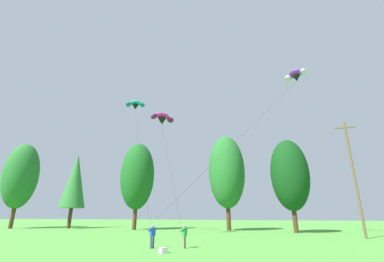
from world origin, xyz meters
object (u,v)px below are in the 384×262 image
(utility_pole, at_px, (354,174))
(parafoil_kite_high_teal, at_px, (135,105))
(parafoil_kite_far_purple, at_px, (296,76))
(picnic_cooler, at_px, (163,250))
(kite_flyer_near, at_px, (153,234))
(kite_flyer_mid, at_px, (184,234))
(parafoil_kite_mid_magenta, at_px, (162,119))

(utility_pole, bearing_deg, parafoil_kite_high_teal, 175.30)
(parafoil_kite_high_teal, distance_m, parafoil_kite_far_purple, 24.49)
(parafoil_kite_high_teal, height_order, picnic_cooler, parafoil_kite_high_teal)
(kite_flyer_near, distance_m, kite_flyer_mid, 2.38)
(kite_flyer_near, height_order, parafoil_kite_far_purple, parafoil_kite_far_purple)
(parafoil_kite_far_purple, bearing_deg, parafoil_kite_high_teal, -178.37)
(parafoil_kite_high_teal, bearing_deg, utility_pole, -4.70)
(kite_flyer_mid, height_order, parafoil_kite_mid_magenta, parafoil_kite_mid_magenta)
(parafoil_kite_mid_magenta, xyz_separation_m, picnic_cooler, (5.42, -12.83, -14.32))
(parafoil_kite_high_teal, relative_size, parafoil_kite_far_purple, 0.89)
(kite_flyer_mid, bearing_deg, utility_pole, 37.01)
(utility_pole, height_order, parafoil_kite_high_teal, parafoil_kite_high_teal)
(parafoil_kite_mid_magenta, relative_size, picnic_cooler, 26.46)
(kite_flyer_mid, distance_m, parafoil_kite_mid_magenta, 17.94)
(parafoil_kite_high_teal, xyz_separation_m, picnic_cooler, (11.71, -17.03, -18.78))
(kite_flyer_near, distance_m, parafoil_kite_far_purple, 29.25)
(kite_flyer_near, relative_size, kite_flyer_mid, 1.00)
(kite_flyer_mid, bearing_deg, parafoil_kite_far_purple, 51.35)
(kite_flyer_near, relative_size, parafoil_kite_mid_magenta, 0.12)
(kite_flyer_mid, distance_m, parafoil_kite_high_teal, 26.09)
(parafoil_kite_mid_magenta, bearing_deg, utility_pole, 4.87)
(utility_pole, distance_m, parafoil_kite_far_purple, 15.39)
(kite_flyer_mid, xyz_separation_m, parafoil_kite_mid_magenta, (-6.06, 10.15, 13.49))
(parafoil_kite_mid_magenta, bearing_deg, picnic_cooler, -67.10)
(kite_flyer_mid, bearing_deg, kite_flyer_near, -165.64)
(picnic_cooler, bearing_deg, parafoil_kite_far_purple, -3.58)
(picnic_cooler, bearing_deg, kite_flyer_near, 70.38)
(utility_pole, bearing_deg, parafoil_kite_mid_magenta, -175.13)
(parafoil_kite_high_teal, xyz_separation_m, parafoil_kite_far_purple, (24.38, 0.69, 2.20))
(parafoil_kite_high_teal, relative_size, picnic_cooler, 34.90)
(parafoil_kite_far_purple, bearing_deg, picnic_cooler, -125.56)
(utility_pole, height_order, picnic_cooler, utility_pole)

